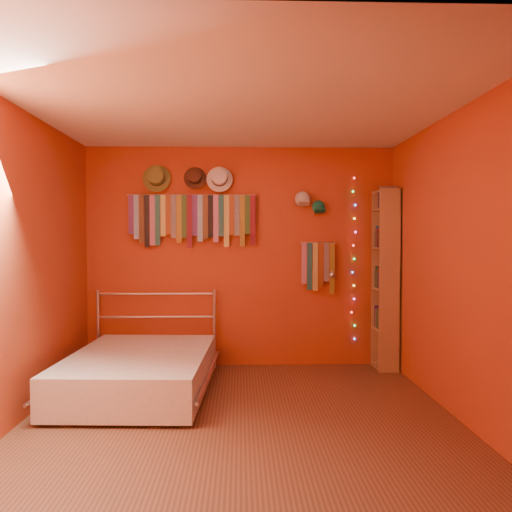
{
  "coord_description": "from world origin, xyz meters",
  "views": [
    {
      "loc": [
        -0.0,
        -3.96,
        1.46
      ],
      "look_at": [
        0.15,
        0.9,
        1.29
      ],
      "focal_mm": 35.0,
      "sensor_mm": 36.0,
      "label": 1
    }
  ],
  "objects": [
    {
      "name": "cap_green",
      "position": [
        0.89,
        1.7,
        1.82
      ],
      "size": [
        0.16,
        0.21,
        0.16
      ],
      "color": "#1A7556",
      "rests_on": "back_wall"
    },
    {
      "name": "tie_rack",
      "position": [
        -0.55,
        1.68,
        1.7
      ],
      "size": [
        1.45,
        0.03,
        0.6
      ],
      "color": "silver",
      "rests_on": "back_wall"
    },
    {
      "name": "left_wall",
      "position": [
        -1.75,
        0.0,
        1.25
      ],
      "size": [
        0.02,
        3.5,
        2.5
      ],
      "primitive_type": "cube",
      "color": "#A12C1A",
      "rests_on": "ground"
    },
    {
      "name": "fedora_olive",
      "position": [
        -0.94,
        1.65,
        2.14
      ],
      "size": [
        0.31,
        0.17,
        0.31
      ],
      "rotation": [
        1.36,
        0.0,
        0.0
      ],
      "color": "olive",
      "rests_on": "back_wall"
    },
    {
      "name": "reading_lamp",
      "position": [
        1.01,
        1.53,
        1.06
      ],
      "size": [
        0.07,
        0.28,
        0.08
      ],
      "color": "silver",
      "rests_on": "back_wall"
    },
    {
      "name": "bed",
      "position": [
        -0.95,
        0.72,
        0.21
      ],
      "size": [
        1.42,
        1.86,
        0.88
      ],
      "rotation": [
        0.0,
        0.0,
        -0.05
      ],
      "color": "silver",
      "rests_on": "ground"
    },
    {
      "name": "back_wall",
      "position": [
        0.0,
        1.75,
        1.25
      ],
      "size": [
        3.5,
        0.02,
        2.5
      ],
      "primitive_type": "cube",
      "color": "#A12C1A",
      "rests_on": "ground"
    },
    {
      "name": "fedora_white",
      "position": [
        -0.24,
        1.65,
        2.14
      ],
      "size": [
        0.29,
        0.16,
        0.29
      ],
      "rotation": [
        1.36,
        0.0,
        0.0
      ],
      "color": "white",
      "rests_on": "back_wall"
    },
    {
      "name": "bookshelf",
      "position": [
        1.66,
        1.53,
        1.02
      ],
      "size": [
        0.25,
        0.34,
        2.0
      ],
      "color": "#997445",
      "rests_on": "ground"
    },
    {
      "name": "right_wall",
      "position": [
        1.75,
        0.0,
        1.25
      ],
      "size": [
        0.02,
        3.5,
        2.5
      ],
      "primitive_type": "cube",
      "color": "#A12C1A",
      "rests_on": "ground"
    },
    {
      "name": "ground",
      "position": [
        0.0,
        0.0,
        0.0
      ],
      "size": [
        3.5,
        3.5,
        0.0
      ],
      "primitive_type": "plane",
      "color": "#55311D",
      "rests_on": "ground"
    },
    {
      "name": "cap_white",
      "position": [
        0.7,
        1.7,
        1.91
      ],
      "size": [
        0.18,
        0.22,
        0.18
      ],
      "color": "silver",
      "rests_on": "back_wall"
    },
    {
      "name": "fedora_brown",
      "position": [
        -0.51,
        1.66,
        2.15
      ],
      "size": [
        0.25,
        0.14,
        0.25
      ],
      "rotation": [
        1.36,
        0.0,
        0.0
      ],
      "color": "#4B281B",
      "rests_on": "back_wall"
    },
    {
      "name": "small_tie_rack",
      "position": [
        0.89,
        1.68,
        1.16
      ],
      "size": [
        0.4,
        0.03,
        0.59
      ],
      "color": "silver",
      "rests_on": "back_wall"
    },
    {
      "name": "ceiling",
      "position": [
        0.0,
        0.0,
        2.5
      ],
      "size": [
        3.5,
        3.5,
        0.02
      ],
      "primitive_type": "cube",
      "color": "white",
      "rests_on": "back_wall"
    },
    {
      "name": "fairy_lights",
      "position": [
        1.3,
        1.71,
        1.23
      ],
      "size": [
        0.06,
        0.02,
        1.87
      ],
      "color": "#FF3333",
      "rests_on": "back_wall"
    }
  ]
}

